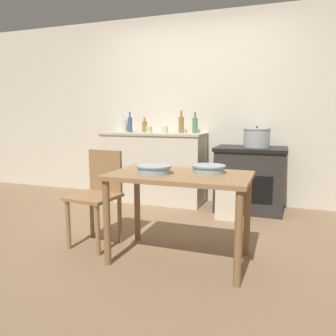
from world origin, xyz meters
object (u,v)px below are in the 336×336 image
object	(u,v)px
work_table	(180,187)
bottle_center_left	(195,125)
bottle_left	(124,125)
bottle_mid_left	(145,126)
bottle_center	(130,124)
chair	(98,193)
flour_sack	(229,202)
bottle_far_left	(181,124)
mixing_bowl_small	(209,168)
stock_pot	(257,138)
cup_mid_right	(149,130)
cup_center_right	(165,130)
stove	(250,179)
mixing_bowl_large	(154,169)

from	to	relation	value
work_table	bottle_center_left	bearing A→B (deg)	101.16
work_table	bottle_center_left	xyz separation A→B (m)	(-0.35, 1.79, 0.44)
bottle_left	work_table	bearing A→B (deg)	-52.26
bottle_mid_left	bottle_center	size ratio (longest dim) A/B	0.73
bottle_center_left	bottle_center	xyz separation A→B (m)	(-0.94, -0.04, 0.00)
chair	bottle_mid_left	xyz separation A→B (m)	(-0.29, 1.75, 0.56)
flour_sack	bottle_left	bearing A→B (deg)	158.40
bottle_left	bottle_center_left	bearing A→B (deg)	-5.22
bottle_far_left	bottle_center	distance (m)	0.75
work_table	bottle_center	xyz separation A→B (m)	(-1.29, 1.75, 0.45)
mixing_bowl_small	bottle_mid_left	bearing A→B (deg)	127.32
chair	stock_pot	distance (m)	2.10
bottle_far_left	bottle_center_left	xyz separation A→B (m)	(0.19, 0.02, -0.01)
cup_mid_right	cup_center_right	bearing A→B (deg)	27.91
stove	bottle_far_left	world-z (taller)	bottle_far_left
flour_sack	bottle_far_left	world-z (taller)	bottle_far_left
stove	stock_pot	distance (m)	0.52
work_table	cup_mid_right	distance (m)	1.86
mixing_bowl_large	mixing_bowl_small	world-z (taller)	mixing_bowl_large
bottle_center_left	cup_center_right	xyz separation A→B (m)	(-0.38, -0.13, -0.06)
chair	stove	bearing A→B (deg)	59.21
stove	cup_mid_right	world-z (taller)	cup_mid_right
mixing_bowl_small	cup_mid_right	xyz separation A→B (m)	(-1.14, 1.46, 0.24)
stock_pot	cup_center_right	size ratio (longest dim) A/B	3.67
stove	cup_mid_right	size ratio (longest dim) A/B	9.69
mixing_bowl_large	bottle_center_left	xyz separation A→B (m)	(-0.16, 1.86, 0.30)
bottle_center_left	bottle_center	bearing A→B (deg)	-177.36
chair	cup_center_right	xyz separation A→B (m)	(0.08, 1.58, 0.52)
flour_sack	cup_center_right	distance (m)	1.32
bottle_center_left	cup_center_right	size ratio (longest dim) A/B	3.10
flour_sack	cup_center_right	xyz separation A→B (m)	(-0.95, 0.44, 0.80)
bottle_left	cup_center_right	distance (m)	0.77
bottle_center	cup_mid_right	distance (m)	0.42
bottle_far_left	bottle_left	world-z (taller)	bottle_far_left
flour_sack	stock_pot	distance (m)	0.90
chair	bottle_center	bearing A→B (deg)	112.54
chair	cup_mid_right	size ratio (longest dim) A/B	9.80
mixing_bowl_large	bottle_center	xyz separation A→B (m)	(-1.10, 1.82, 0.30)
mixing_bowl_large	bottle_left	xyz separation A→B (m)	(-1.27, 1.97, 0.28)
mixing_bowl_small	bottle_left	distance (m)	2.47
bottle_far_left	mixing_bowl_large	bearing A→B (deg)	-79.39
work_table	cup_center_right	bearing A→B (deg)	113.81
flour_sack	bottle_center_left	world-z (taller)	bottle_center_left
bottle_center_left	bottle_center	distance (m)	0.94
bottle_center	mixing_bowl_large	bearing A→B (deg)	-58.87
work_table	cup_mid_right	world-z (taller)	cup_mid_right
stove	cup_mid_right	xyz separation A→B (m)	(-1.33, -0.11, 0.60)
work_table	cup_center_right	size ratio (longest dim) A/B	12.54
work_table	flour_sack	size ratio (longest dim) A/B	2.84
stove	flour_sack	xyz separation A→B (m)	(-0.19, -0.45, -0.21)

